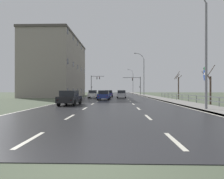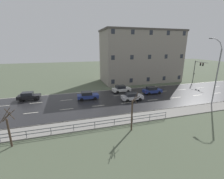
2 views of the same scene
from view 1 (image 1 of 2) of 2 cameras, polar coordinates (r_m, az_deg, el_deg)
The scene contains 18 objects.
ground_plane at distance 52.38m, azimuth 1.01°, elevation -1.98°, with size 160.00×160.00×0.12m.
road_asphalt_strip at distance 64.37m, azimuth 1.11°, elevation -1.57°, with size 14.00×120.00×0.03m.
sidewalk_right at distance 64.85m, azimuth 8.58°, elevation -1.51°, with size 3.00×120.00×0.12m.
guardrail at distance 27.79m, azimuth 21.22°, elevation -2.04°, with size 0.07×31.27×1.00m.
street_lamp_foreground at distance 17.71m, azimuth 25.02°, elevation 10.85°, with size 2.53×0.24×10.24m.
street_lamp_midground at distance 53.43m, azimuth 9.03°, elevation 4.16°, with size 2.73×0.24×11.54m.
street_lamp_distant at distance 90.06m, azimuth 5.98°, elevation 2.26°, with size 2.55×0.24×10.99m.
highway_sign at distance 19.55m, azimuth 25.36°, elevation 2.10°, with size 0.09×0.68×3.74m.
traffic_signal_right at distance 63.81m, azimuth 7.21°, elevation 1.93°, with size 5.78×0.36×5.84m.
traffic_signal_left at distance 63.70m, azimuth -5.15°, elevation 2.22°, with size 4.19×0.36×6.27m.
car_near_right at distance 40.15m, azimuth 2.78°, elevation -1.31°, with size 1.93×4.15×1.57m.
car_mid_centre at distance 40.34m, azimuth -5.52°, elevation -1.30°, with size 1.93×4.15×1.57m.
car_near_left at distance 21.57m, azimuth -12.10°, elevation -2.34°, with size 1.96×4.16×1.57m.
car_far_right at distance 46.24m, azimuth -0.91°, elevation -1.15°, with size 1.84×4.10×1.57m.
car_far_left at distance 32.11m, azimuth -2.33°, elevation -1.61°, with size 1.98×4.18×1.57m.
brick_building at distance 52.22m, azimuth -15.41°, elevation 6.11°, with size 10.42×23.01×14.59m.
bare_tree_near at distance 24.65m, azimuth 26.40°, elevation 0.70°, with size 1.35×1.41×4.49m.
bare_tree_mid at distance 37.39m, azimuth 18.62°, elevation 0.87°, with size 1.31×0.87×5.04m.
Camera 1 is at (0.51, -4.35, 1.64)m, focal length 31.66 mm.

